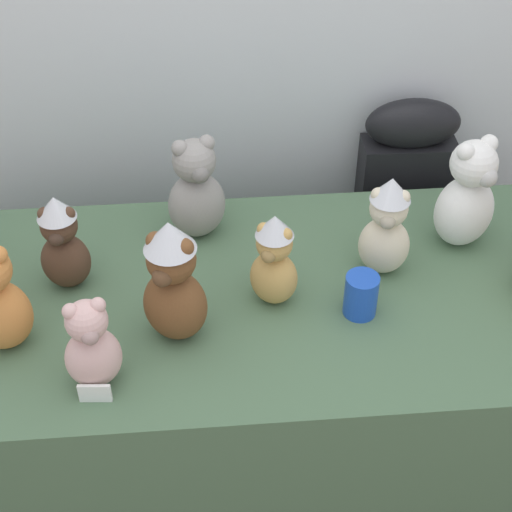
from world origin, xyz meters
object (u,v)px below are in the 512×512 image
at_px(display_table, 256,386).
at_px(teddy_bear_snow, 467,197).
at_px(teddy_bear_cream, 386,227).
at_px(party_cup_blue, 361,295).
at_px(teddy_bear_blush, 92,346).
at_px(instrument_case, 398,226).
at_px(teddy_bear_cocoa, 62,243).
at_px(teddy_bear_ash, 196,191).
at_px(teddy_bear_chestnut, 173,283).
at_px(teddy_bear_honey, 274,261).

bearing_deg(display_table, teddy_bear_snow, 15.82).
bearing_deg(teddy_bear_cream, party_cup_blue, -104.81).
bearing_deg(teddy_bear_blush, instrument_case, 27.97).
relative_size(teddy_bear_blush, party_cup_blue, 2.16).
height_order(display_table, teddy_bear_cocoa, teddy_bear_cocoa).
relative_size(teddy_bear_cocoa, teddy_bear_ash, 0.90).
bearing_deg(party_cup_blue, teddy_bear_chestnut, -175.42).
bearing_deg(teddy_bear_ash, teddy_bear_honey, -73.25).
distance_m(display_table, teddy_bear_honey, 0.48).
relative_size(teddy_bear_cream, party_cup_blue, 2.55).
relative_size(teddy_bear_cream, teddy_bear_honey, 1.09).
bearing_deg(teddy_bear_chestnut, teddy_bear_snow, 44.73).
relative_size(instrument_case, teddy_bear_cocoa, 3.48).
bearing_deg(teddy_bear_blush, display_table, 20.40).
height_order(teddy_bear_chestnut, teddy_bear_honey, teddy_bear_chestnut).
distance_m(teddy_bear_chestnut, teddy_bear_blush, 0.22).
bearing_deg(teddy_bear_cream, instrument_case, 83.61).
bearing_deg(party_cup_blue, teddy_bear_ash, 138.28).
distance_m(teddy_bear_chestnut, party_cup_blue, 0.45).
xyz_separation_m(instrument_case, teddy_bear_blush, (-0.87, -0.78, 0.35)).
bearing_deg(teddy_bear_cream, teddy_bear_honey, -148.30).
height_order(teddy_bear_cocoa, teddy_bear_blush, teddy_bear_cocoa).
bearing_deg(teddy_bear_chestnut, teddy_bear_ash, 105.29).
relative_size(display_table, instrument_case, 1.92).
relative_size(teddy_bear_ash, party_cup_blue, 2.70).
bearing_deg(teddy_bear_blush, teddy_bear_chestnut, 22.63).
distance_m(teddy_bear_ash, teddy_bear_blush, 0.55).
bearing_deg(teddy_bear_honey, teddy_bear_snow, 46.34).
bearing_deg(teddy_bear_snow, instrument_case, 72.94).
height_order(teddy_bear_snow, party_cup_blue, teddy_bear_snow).
bearing_deg(party_cup_blue, teddy_bear_blush, -164.95).
height_order(instrument_case, teddy_bear_ash, teddy_bear_ash).
xyz_separation_m(teddy_bear_blush, party_cup_blue, (0.61, 0.16, -0.06)).
bearing_deg(teddy_bear_blush, party_cup_blue, 1.27).
relative_size(teddy_bear_cocoa, teddy_bear_snow, 0.85).
bearing_deg(teddy_bear_cream, teddy_bear_chestnut, -146.05).
relative_size(teddy_bear_snow, teddy_bear_blush, 1.32).
distance_m(instrument_case, teddy_bear_honey, 0.81).
bearing_deg(party_cup_blue, display_table, 160.35).
bearing_deg(teddy_bear_snow, teddy_bear_cream, 177.81).
xyz_separation_m(teddy_bear_cream, teddy_bear_honey, (-0.28, -0.09, -0.01)).
height_order(teddy_bear_chestnut, teddy_bear_blush, teddy_bear_chestnut).
xyz_separation_m(teddy_bear_ash, party_cup_blue, (0.38, -0.34, -0.08)).
distance_m(display_table, teddy_bear_snow, 0.76).
distance_m(instrument_case, teddy_bear_ash, 0.79).
distance_m(display_table, teddy_bear_cream, 0.59).
bearing_deg(teddy_bear_chestnut, instrument_case, 67.28).
bearing_deg(party_cup_blue, teddy_bear_cocoa, 167.14).
bearing_deg(teddy_bear_blush, teddy_bear_ash, 51.11).
height_order(display_table, teddy_bear_honey, teddy_bear_honey).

